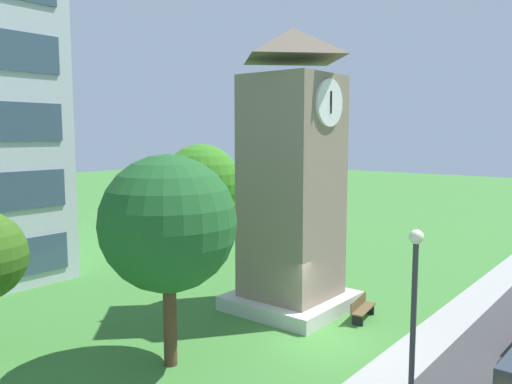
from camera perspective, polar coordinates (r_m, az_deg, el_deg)
name	(u,v)px	position (r m, az deg, el deg)	size (l,w,h in m)	color
ground_plane	(319,341)	(19.45, 6.98, -16.06)	(160.00, 160.00, 0.00)	#3D7A33
kerb_strip	(399,364)	(18.17, 15.61, -17.92)	(120.00, 1.60, 0.01)	#9E9E99
clock_tower	(292,185)	(21.57, 4.02, 0.73)	(4.57, 4.57, 11.72)	gray
park_bench	(362,308)	(21.58, 11.68, -12.52)	(1.85, 0.76, 0.88)	brown
street_lamp	(414,306)	(13.37, 17.12, -12.05)	(0.36, 0.36, 5.16)	#333338
tree_by_building	(201,183)	(30.80, -6.08, 0.99)	(4.64, 4.64, 6.85)	#513823
tree_near_tower	(168,224)	(16.38, -9.73, -3.51)	(4.35, 4.35, 6.82)	#513823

